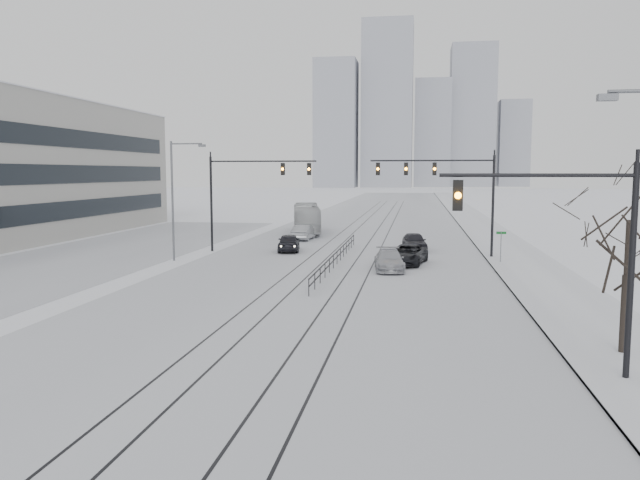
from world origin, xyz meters
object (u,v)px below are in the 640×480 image
(traffic_mast_near, at_px, (579,240))
(sedan_nb_front, at_px, (407,255))
(sedan_sb_outer, at_px, (304,232))
(box_truck, at_px, (306,219))
(bare_tree, at_px, (628,234))
(sedan_nb_far, at_px, (414,242))
(sedan_nb_right, at_px, (389,260))
(sedan_sb_inner, at_px, (289,243))

(traffic_mast_near, distance_m, sedan_nb_front, 25.66)
(sedan_sb_outer, distance_m, sedan_nb_front, 18.37)
(sedan_sb_outer, bearing_deg, sedan_nb_front, 126.44)
(traffic_mast_near, xyz_separation_m, box_truck, (-17.10, 46.74, -2.94))
(sedan_sb_outer, relative_size, sedan_nb_front, 0.89)
(bare_tree, bearing_deg, sedan_nb_far, 104.29)
(sedan_nb_right, distance_m, box_truck, 26.99)
(traffic_mast_near, relative_size, bare_tree, 1.15)
(bare_tree, xyz_separation_m, box_truck, (-19.51, 43.73, -2.87))
(sedan_nb_right, bearing_deg, sedan_sb_outer, 111.47)
(sedan_nb_front, distance_m, sedan_nb_right, 3.16)
(traffic_mast_near, height_order, box_truck, traffic_mast_near)
(box_truck, bearing_deg, sedan_nb_far, 119.68)
(sedan_nb_right, bearing_deg, bare_tree, -69.22)
(bare_tree, bearing_deg, sedan_nb_front, 110.62)
(bare_tree, distance_m, sedan_nb_far, 31.28)
(bare_tree, height_order, sedan_nb_right, bare_tree)
(traffic_mast_near, xyz_separation_m, sedan_nb_front, (-5.76, 24.71, -3.85))
(sedan_nb_front, bearing_deg, sedan_nb_far, 97.29)
(traffic_mast_near, bearing_deg, sedan_sb_outer, 112.08)
(bare_tree, bearing_deg, sedan_sb_inner, 123.24)
(traffic_mast_near, relative_size, sedan_sb_outer, 1.53)
(bare_tree, distance_m, sedan_nb_right, 21.28)
(traffic_mast_near, bearing_deg, sedan_sb_inner, 117.16)
(sedan_sb_outer, bearing_deg, traffic_mast_near, 114.01)
(traffic_mast_near, distance_m, box_truck, 49.85)
(sedan_nb_front, xyz_separation_m, box_truck, (-11.34, 22.03, 0.90))
(sedan_sb_inner, bearing_deg, traffic_mast_near, 107.64)
(bare_tree, xyz_separation_m, sedan_nb_right, (-9.32, 18.76, -3.79))
(traffic_mast_near, xyz_separation_m, sedan_sb_inner, (-15.78, 30.76, -3.80))
(sedan_sb_outer, bearing_deg, sedan_nb_right, 119.04)
(sedan_sb_outer, relative_size, box_truck, 0.39)
(sedan_sb_inner, bearing_deg, box_truck, -94.80)
(sedan_nb_front, bearing_deg, traffic_mast_near, -66.19)
(traffic_mast_near, distance_m, sedan_sb_outer, 43.17)
(bare_tree, height_order, sedan_sb_outer, bare_tree)
(bare_tree, height_order, sedan_nb_front, bare_tree)
(sedan_sb_inner, relative_size, box_truck, 0.38)
(sedan_nb_right, bearing_deg, traffic_mast_near, -78.03)
(bare_tree, xyz_separation_m, sedan_sb_inner, (-18.19, 27.76, -3.73))
(sedan_sb_inner, height_order, sedan_nb_front, sedan_sb_inner)
(sedan_sb_outer, bearing_deg, sedan_nb_far, 150.20)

